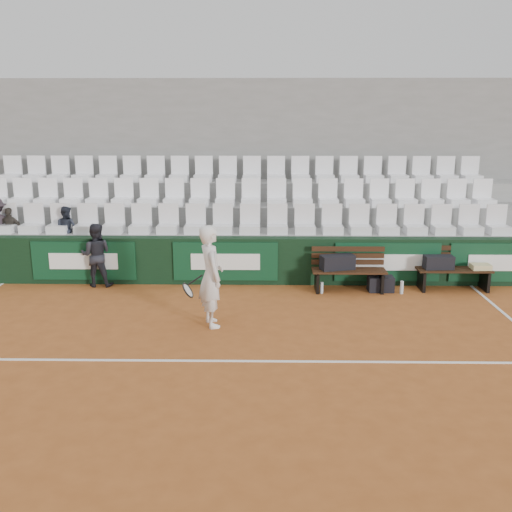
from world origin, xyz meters
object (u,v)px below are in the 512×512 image
Objects in this scene: bench_left at (349,280)px; spectator_c at (65,209)px; tennis_player at (211,276)px; ball_kid at (96,255)px; bench_right at (453,279)px; sports_bag_ground at (381,284)px; spectator_b at (9,210)px; sports_bag_right at (439,262)px; sports_bag_left at (337,262)px; water_bottle_near at (322,288)px; water_bottle_far at (402,287)px.

bench_left is 1.46× the size of spectator_c.
tennis_player is 1.31× the size of ball_kid.
bench_right reaches higher than sports_bag_ground.
ball_kid is 1.35× the size of spectator_b.
sports_bag_right is 0.59× the size of spectator_b.
tennis_player is (-4.47, -2.10, 0.29)m from sports_bag_right.
water_bottle_near is (-0.33, -0.22, -0.48)m from sports_bag_left.
bench_left is at bearing -10.54° from sports_bag_left.
bench_left is at bearing 170.81° from water_bottle_far.
bench_left is 5.72× the size of water_bottle_far.
bench_right is at bearing 4.94° from sports_bag_ground.
water_bottle_far is 4.17m from tennis_player.
water_bottle_far is (-0.79, -0.29, -0.46)m from sports_bag_right.
ball_kid is at bearing 176.90° from bench_left.
spectator_c is at bearing 167.66° from water_bottle_near.
tennis_player is at bearing -154.90° from sports_bag_right.
water_bottle_near is 0.13× the size of tennis_player.
sports_bag_right is 4.95m from tennis_player.
tennis_player reaches higher than bench_right.
tennis_player is at bearing -149.05° from sports_bag_ground.
bench_right is at bearing 177.83° from ball_kid.
tennis_player is (-2.07, -1.80, 0.76)m from water_bottle_near.
sports_bag_ground is (-1.18, -0.12, -0.43)m from sports_bag_right.
spectator_c is at bearing 171.26° from sports_bag_ground.
spectator_c is at bearing -42.51° from ball_kid.
bench_right is 0.49m from sports_bag_right.
bench_left reaches higher than sports_bag_ground.
water_bottle_near is 1.62m from water_bottle_far.
bench_left is 3.36m from tennis_player.
bench_right reaches higher than water_bottle_near.
spectator_c is (-0.85, 0.75, 0.84)m from ball_kid.
bench_right is 0.85× the size of tennis_player.
spectator_c is at bearing 170.41° from sports_bag_left.
sports_bag_right is at bearing 6.95° from water_bottle_near.
water_bottle_far is 6.34m from ball_kid.
ball_kid is (-5.91, 0.29, 0.51)m from sports_bag_ground.
bench_right is 1.52m from sports_bag_ground.
bench_right is 2.19× the size of sports_bag_left.
sports_bag_right reaches higher than bench_left.
tennis_player is at bearing -138.90° from water_bottle_near.
sports_bag_right is at bearing 2.05° from sports_bag_left.
bench_left is 1.07m from water_bottle_far.
sports_bag_right is 0.44× the size of ball_kid.
bench_right is 5.72× the size of water_bottle_far.
water_bottle_far is at bearing -9.44° from sports_bag_left.
sports_bag_right is 2.48× the size of water_bottle_near.
bench_left is 6.32m from spectator_c.
spectator_b reaches higher than ball_kid.
bench_left is 0.60m from water_bottle_near.
bench_right is at bearing 23.66° from tennis_player.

